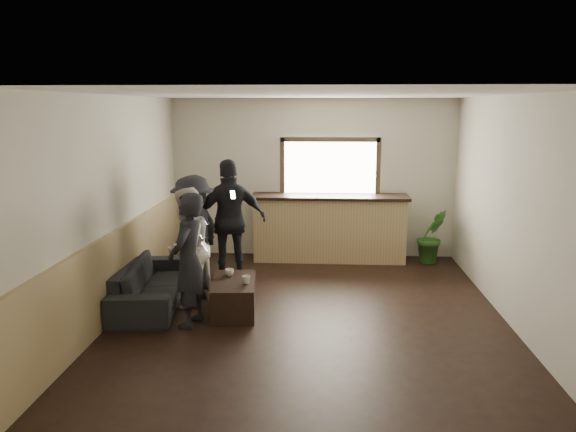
# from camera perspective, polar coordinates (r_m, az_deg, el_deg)

# --- Properties ---
(ground) EXTENTS (5.00, 6.00, 0.01)m
(ground) POSITION_cam_1_polar(r_m,az_deg,el_deg) (7.41, 2.02, -9.92)
(ground) COLOR black
(room_shell) EXTENTS (5.01, 6.01, 2.80)m
(room_shell) POSITION_cam_1_polar(r_m,az_deg,el_deg) (7.08, -3.88, 1.40)
(room_shell) COLOR silver
(room_shell) RESTS_ON ground
(bar_counter) EXTENTS (2.70, 0.68, 2.13)m
(bar_counter) POSITION_cam_1_polar(r_m,az_deg,el_deg) (9.83, 4.22, -0.79)
(bar_counter) COLOR #A08357
(bar_counter) RESTS_ON ground
(sofa) EXTENTS (1.01, 2.08, 0.58)m
(sofa) POSITION_cam_1_polar(r_m,az_deg,el_deg) (7.90, -13.81, -6.66)
(sofa) COLOR black
(sofa) RESTS_ON ground
(coffee_table) EXTENTS (0.64, 1.03, 0.44)m
(coffee_table) POSITION_cam_1_polar(r_m,az_deg,el_deg) (7.43, -5.49, -8.14)
(coffee_table) COLOR black
(coffee_table) RESTS_ON ground
(cup_a) EXTENTS (0.16, 0.16, 0.09)m
(cup_a) POSITION_cam_1_polar(r_m,az_deg,el_deg) (7.56, -5.97, -5.71)
(cup_a) COLOR silver
(cup_a) RESTS_ON coffee_table
(cup_b) EXTENTS (0.15, 0.15, 0.10)m
(cup_b) POSITION_cam_1_polar(r_m,az_deg,el_deg) (7.22, -4.27, -6.46)
(cup_b) COLOR silver
(cup_b) RESTS_ON coffee_table
(potted_plant) EXTENTS (0.62, 0.56, 0.94)m
(potted_plant) POSITION_cam_1_polar(r_m,az_deg,el_deg) (9.94, 14.39, -1.99)
(potted_plant) COLOR #2D6623
(potted_plant) RESTS_ON ground
(person_a) EXTENTS (0.51, 0.66, 1.65)m
(person_a) POSITION_cam_1_polar(r_m,az_deg,el_deg) (6.91, -10.03, -4.45)
(person_a) COLOR black
(person_a) RESTS_ON ground
(person_b) EXTENTS (0.82, 0.93, 1.61)m
(person_b) POSITION_cam_1_polar(r_m,az_deg,el_deg) (7.62, -10.22, -3.18)
(person_b) COLOR beige
(person_b) RESTS_ON ground
(person_c) EXTENTS (0.97, 1.24, 1.69)m
(person_c) POSITION_cam_1_polar(r_m,az_deg,el_deg) (8.30, -9.58, -1.68)
(person_c) COLOR black
(person_c) RESTS_ON ground
(person_d) EXTENTS (1.19, 0.82, 1.88)m
(person_d) POSITION_cam_1_polar(r_m,az_deg,el_deg) (8.62, -5.87, -0.46)
(person_d) COLOR black
(person_d) RESTS_ON ground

